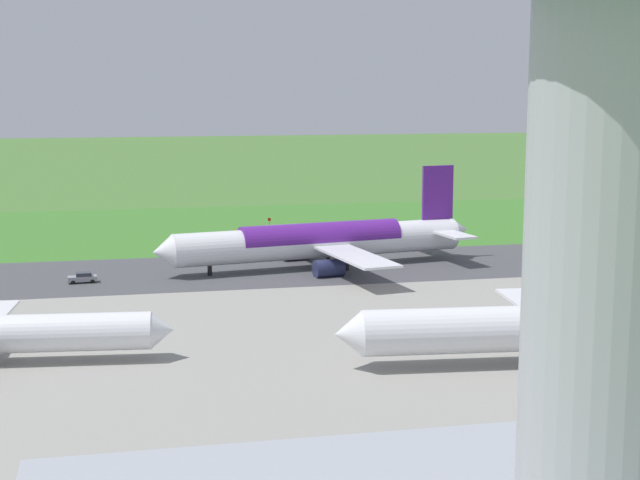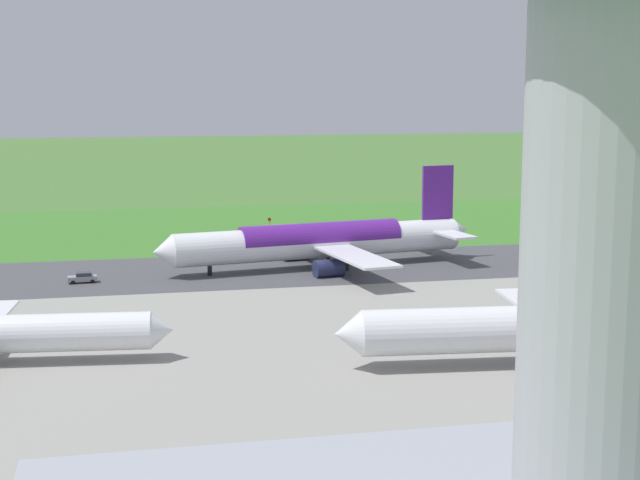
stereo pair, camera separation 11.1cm
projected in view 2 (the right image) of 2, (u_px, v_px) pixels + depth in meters
ground_plane at (370, 266)px, 155.32m from camera, size 800.00×800.00×0.00m
runway_asphalt at (370, 265)px, 155.31m from camera, size 600.00×28.58×0.06m
apron_concrete at (492, 351)px, 105.47m from camera, size 440.00×110.00×0.05m
grass_verge_foreground at (318, 229)px, 194.71m from camera, size 600.00×80.00×0.04m
airliner_main at (322, 241)px, 153.02m from camera, size 54.00×44.39×15.88m
airliner_parked_mid at (573, 326)px, 100.42m from camera, size 50.22×41.14×14.65m
service_car_followme at (83, 278)px, 141.45m from camera, size 4.31×2.14×1.62m
no_stopping_sign at (269, 224)px, 190.06m from camera, size 0.60×0.10×2.87m
traffic_cone_orange at (235, 230)px, 191.42m from camera, size 0.40×0.40×0.55m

